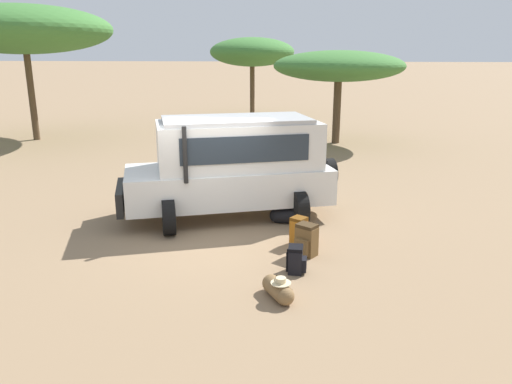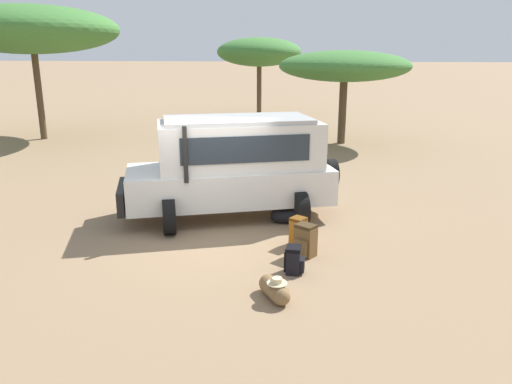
% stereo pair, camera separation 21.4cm
% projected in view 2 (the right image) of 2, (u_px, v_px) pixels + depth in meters
% --- Properties ---
extents(ground_plane, '(320.00, 320.00, 0.00)m').
position_uv_depth(ground_plane, '(214.00, 232.00, 11.31)').
color(ground_plane, '#8C7051').
extents(safari_vehicle, '(5.45, 3.64, 2.44)m').
position_uv_depth(safari_vehicle, '(234.00, 165.00, 12.09)').
color(safari_vehicle, silver).
rests_on(safari_vehicle, ground_plane).
extents(backpack_beside_front_wheel, '(0.49, 0.49, 0.66)m').
position_uv_depth(backpack_beside_front_wheel, '(305.00, 241.00, 9.94)').
color(backpack_beside_front_wheel, brown).
rests_on(backpack_beside_front_wheel, ground_plane).
extents(backpack_cluster_center, '(0.38, 0.35, 0.51)m').
position_uv_depth(backpack_cluster_center, '(294.00, 260.00, 9.20)').
color(backpack_cluster_center, black).
rests_on(backpack_cluster_center, ground_plane).
extents(backpack_near_rear_wheel, '(0.44, 0.41, 0.61)m').
position_uv_depth(backpack_near_rear_wheel, '(299.00, 232.00, 10.50)').
color(backpack_near_rear_wheel, '#B26619').
rests_on(backpack_near_rear_wheel, ground_plane).
extents(duffel_bag_low_black_case, '(0.57, 0.75, 0.41)m').
position_uv_depth(duffel_bag_low_black_case, '(274.00, 289.00, 8.27)').
color(duffel_bag_low_black_case, brown).
rests_on(duffel_bag_low_black_case, ground_plane).
extents(duffel_bag_soft_canvas, '(0.91, 0.37, 0.45)m').
position_uv_depth(duffel_bag_soft_canvas, '(289.00, 216.00, 11.84)').
color(duffel_bag_soft_canvas, black).
rests_on(duffel_bag_soft_canvas, ground_plane).
extents(acacia_tree_far_left, '(7.47, 7.86, 5.86)m').
position_uv_depth(acacia_tree_far_left, '(31.00, 30.00, 21.75)').
color(acacia_tree_far_left, brown).
rests_on(acacia_tree_far_left, ground_plane).
extents(acacia_tree_left_mid, '(5.04, 5.52, 4.68)m').
position_uv_depth(acacia_tree_left_mid, '(259.00, 52.00, 29.82)').
color(acacia_tree_left_mid, brown).
rests_on(acacia_tree_left_mid, ground_plane).
extents(acacia_tree_centre_back, '(5.57, 5.20, 3.96)m').
position_uv_depth(acacia_tree_centre_back, '(345.00, 66.00, 21.11)').
color(acacia_tree_centre_back, brown).
rests_on(acacia_tree_centre_back, ground_plane).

